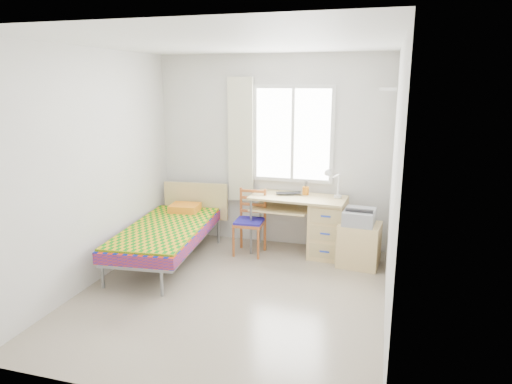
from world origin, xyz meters
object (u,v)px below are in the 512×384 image
(bed, at_px, (169,230))
(chair, at_px, (251,217))
(desk, at_px, (322,224))
(cabinet, at_px, (359,244))
(printer, at_px, (359,216))

(bed, height_order, chair, chair)
(bed, relative_size, chair, 2.33)
(desk, relative_size, chair, 1.47)
(chair, xyz_separation_m, cabinet, (1.41, -0.05, -0.22))
(printer, bearing_deg, bed, -162.87)
(desk, xyz_separation_m, chair, (-0.93, -0.17, 0.07))
(cabinet, distance_m, printer, 0.36)
(chair, bearing_deg, cabinet, -4.96)
(cabinet, height_order, printer, printer)
(desk, relative_size, cabinet, 2.33)
(bed, xyz_separation_m, desk, (1.84, 0.74, 0.01))
(desk, xyz_separation_m, printer, (0.47, -0.22, 0.21))
(cabinet, bearing_deg, chair, -175.97)
(bed, distance_m, desk, 1.98)
(chair, distance_m, printer, 1.41)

